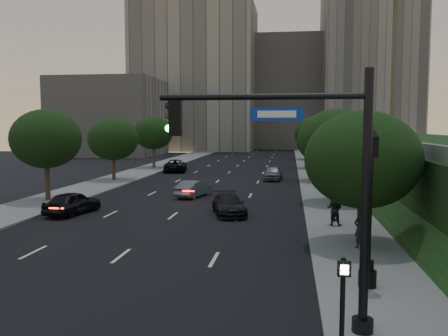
# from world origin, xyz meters

# --- Properties ---
(ground) EXTENTS (160.00, 160.00, 0.00)m
(ground) POSITION_xyz_m (0.00, 0.00, 0.00)
(ground) COLOR black
(ground) RESTS_ON ground
(road_surface) EXTENTS (16.00, 140.00, 0.02)m
(road_surface) POSITION_xyz_m (0.00, 30.00, 0.01)
(road_surface) COLOR black
(road_surface) RESTS_ON ground
(sidewalk_right) EXTENTS (4.50, 140.00, 0.15)m
(sidewalk_right) POSITION_xyz_m (10.25, 30.00, 0.07)
(sidewalk_right) COLOR slate
(sidewalk_right) RESTS_ON ground
(sidewalk_left) EXTENTS (4.50, 140.00, 0.15)m
(sidewalk_left) POSITION_xyz_m (-10.25, 30.00, 0.07)
(sidewalk_left) COLOR slate
(sidewalk_left) RESTS_ON ground
(parapet_wall) EXTENTS (0.35, 90.00, 0.70)m
(parapet_wall) POSITION_xyz_m (13.50, 28.00, 4.35)
(parapet_wall) COLOR slate
(parapet_wall) RESTS_ON embankment
(office_block_left) EXTENTS (26.00, 20.00, 32.00)m
(office_block_left) POSITION_xyz_m (-14.00, 92.00, 16.00)
(office_block_left) COLOR gray
(office_block_left) RESTS_ON ground
(office_block_mid) EXTENTS (22.00, 18.00, 26.00)m
(office_block_mid) POSITION_xyz_m (6.00, 102.00, 13.00)
(office_block_mid) COLOR #9F9A92
(office_block_mid) RESTS_ON ground
(office_block_right) EXTENTS (20.00, 22.00, 36.00)m
(office_block_right) POSITION_xyz_m (24.00, 96.00, 18.00)
(office_block_right) COLOR gray
(office_block_right) RESTS_ON ground
(office_block_filler) EXTENTS (18.00, 16.00, 14.00)m
(office_block_filler) POSITION_xyz_m (-26.00, 70.00, 7.00)
(office_block_filler) COLOR #9F9A92
(office_block_filler) RESTS_ON ground
(tree_right_a) EXTENTS (5.20, 5.20, 6.24)m
(tree_right_a) POSITION_xyz_m (10.30, 8.00, 4.02)
(tree_right_a) COLOR #38281C
(tree_right_a) RESTS_ON ground
(tree_right_b) EXTENTS (5.20, 5.20, 6.74)m
(tree_right_b) POSITION_xyz_m (10.30, 20.00, 4.52)
(tree_right_b) COLOR #38281C
(tree_right_b) RESTS_ON ground
(tree_right_c) EXTENTS (5.20, 5.20, 6.24)m
(tree_right_c) POSITION_xyz_m (10.30, 33.00, 4.02)
(tree_right_c) COLOR #38281C
(tree_right_c) RESTS_ON ground
(tree_right_d) EXTENTS (5.20, 5.20, 6.74)m
(tree_right_d) POSITION_xyz_m (10.30, 47.00, 4.52)
(tree_right_d) COLOR #38281C
(tree_right_d) RESTS_ON ground
(tree_right_e) EXTENTS (5.20, 5.20, 6.24)m
(tree_right_e) POSITION_xyz_m (10.30, 62.00, 4.02)
(tree_right_e) COLOR #38281C
(tree_right_e) RESTS_ON ground
(tree_left_b) EXTENTS (5.00, 5.00, 6.71)m
(tree_left_b) POSITION_xyz_m (-10.30, 18.00, 4.58)
(tree_left_b) COLOR #38281C
(tree_left_b) RESTS_ON ground
(tree_left_c) EXTENTS (5.00, 5.00, 6.34)m
(tree_left_c) POSITION_xyz_m (-10.30, 31.00, 4.21)
(tree_left_c) COLOR #38281C
(tree_left_c) RESTS_ON ground
(tree_left_d) EXTENTS (5.00, 5.00, 6.71)m
(tree_left_d) POSITION_xyz_m (-10.30, 45.00, 4.58)
(tree_left_d) COLOR #38281C
(tree_left_d) RESTS_ON ground
(traffic_signal_mast) EXTENTS (5.68, 0.56, 7.00)m
(traffic_signal_mast) POSITION_xyz_m (7.92, -1.49, 3.67)
(traffic_signal_mast) COLOR black
(traffic_signal_mast) RESTS_ON ground
(street_lamp) EXTENTS (0.64, 0.64, 5.62)m
(street_lamp) POSITION_xyz_m (9.69, 2.13, 2.63)
(street_lamp) COLOR black
(street_lamp) RESTS_ON ground
(pedestrian_signal) EXTENTS (0.30, 0.33, 2.50)m
(pedestrian_signal) POSITION_xyz_m (8.32, -2.97, 1.57)
(pedestrian_signal) COLOR black
(pedestrian_signal) RESTS_ON ground
(sedan_near_left) EXTENTS (2.49, 4.53, 1.46)m
(sedan_near_left) POSITION_xyz_m (-6.37, 13.76, 0.73)
(sedan_near_left) COLOR black
(sedan_near_left) RESTS_ON ground
(sedan_mid_left) EXTENTS (2.43, 4.20, 1.31)m
(sedan_mid_left) POSITION_xyz_m (-0.29, 21.85, 0.65)
(sedan_mid_left) COLOR #5A5C62
(sedan_mid_left) RESTS_ON ground
(sedan_far_left) EXTENTS (3.34, 5.71, 1.49)m
(sedan_far_left) POSITION_xyz_m (-6.46, 41.02, 0.75)
(sedan_far_left) COLOR black
(sedan_far_left) RESTS_ON ground
(sedan_near_right) EXTENTS (2.91, 4.72, 1.28)m
(sedan_near_right) POSITION_xyz_m (3.34, 14.92, 0.64)
(sedan_near_right) COLOR black
(sedan_near_right) RESTS_ON ground
(sedan_far_right) EXTENTS (1.96, 4.38, 1.46)m
(sedan_far_right) POSITION_xyz_m (5.39, 33.95, 0.73)
(sedan_far_right) COLOR slate
(sedan_far_right) RESTS_ON ground
(pedestrian_a) EXTENTS (0.74, 0.63, 1.73)m
(pedestrian_a) POSITION_xyz_m (10.18, 7.27, 1.02)
(pedestrian_a) COLOR black
(pedestrian_a) RESTS_ON sidewalk_right
(pedestrian_b) EXTENTS (1.07, 0.97, 1.80)m
(pedestrian_b) POSITION_xyz_m (9.50, 12.01, 1.05)
(pedestrian_b) COLOR black
(pedestrian_b) RESTS_ON sidewalk_right
(pedestrian_c) EXTENTS (1.07, 0.83, 1.70)m
(pedestrian_c) POSITION_xyz_m (9.68, 13.10, 1.00)
(pedestrian_c) COLOR black
(pedestrian_c) RESTS_ON sidewalk_right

